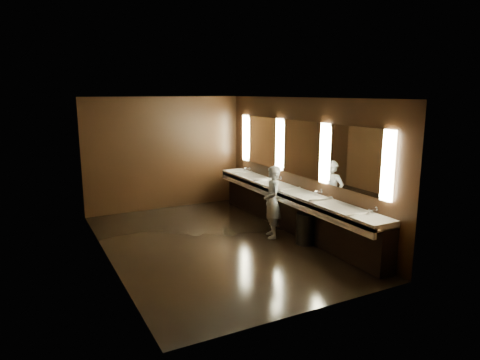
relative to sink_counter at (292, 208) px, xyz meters
name	(u,v)px	position (x,y,z in m)	size (l,w,h in m)	color
floor	(215,243)	(-1.79, 0.00, -0.50)	(6.00, 6.00, 0.00)	black
ceiling	(213,98)	(-1.79, 0.00, 2.30)	(4.00, 6.00, 0.02)	#2D2D2B
wall_back	(165,153)	(-1.79, 3.00, 0.90)	(4.00, 0.02, 2.80)	black
wall_front	(310,212)	(-1.79, -3.00, 0.90)	(4.00, 0.02, 2.80)	black
wall_left	(105,183)	(-3.79, 0.00, 0.90)	(0.02, 6.00, 2.80)	black
wall_right	(301,165)	(0.21, 0.00, 0.90)	(0.02, 6.00, 2.80)	black
sink_counter	(292,208)	(0.00, 0.00, 0.00)	(0.55, 5.40, 1.01)	black
mirror_band	(301,149)	(0.19, 0.00, 1.25)	(0.06, 5.03, 1.15)	#FFF5C2
person	(272,202)	(-0.59, -0.17, 0.24)	(0.53, 0.35, 1.47)	#8198C1
trash_bin	(306,229)	(-0.22, -0.82, -0.19)	(0.39, 0.39, 0.60)	black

